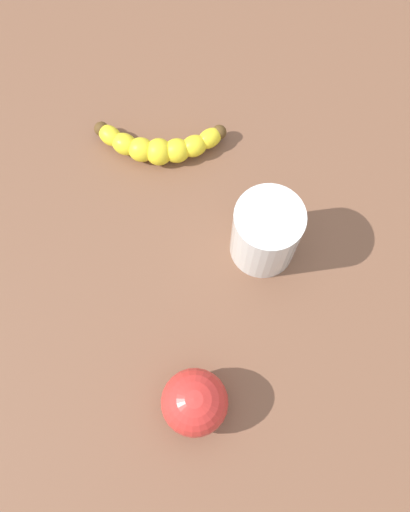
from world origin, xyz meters
The scene contains 4 objects.
wooden_tabletop centered at (0.00, 0.00, 1.50)cm, with size 120.00×120.00×3.00cm, color brown.
banana centered at (-17.42, -14.64, 4.98)cm, with size 7.09×19.72×3.97cm.
smoothie_glass centered at (-3.08, 1.02, 8.43)cm, with size 9.08×9.08×11.17cm.
apple_fruit centered at (19.06, -6.95, 7.15)cm, with size 8.30×8.30×8.30cm, color red.
Camera 1 is at (24.69, -5.34, 77.81)cm, focal length 39.54 mm.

